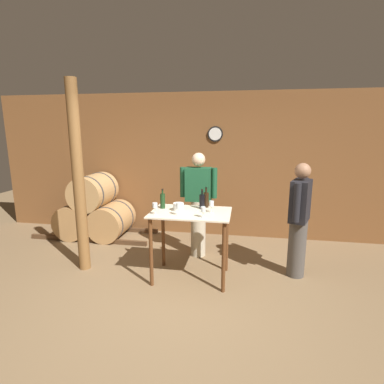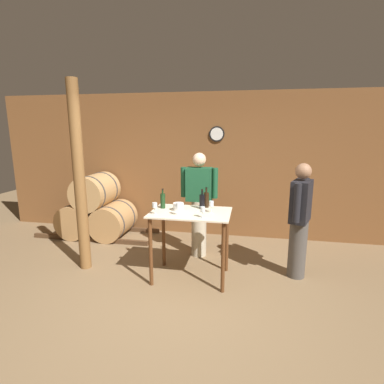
% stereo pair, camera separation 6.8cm
% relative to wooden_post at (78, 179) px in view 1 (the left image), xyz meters
% --- Properties ---
extents(ground_plane, '(14.00, 14.00, 0.00)m').
position_rel_wooden_post_xyz_m(ground_plane, '(1.54, -0.80, -1.35)').
color(ground_plane, brown).
extents(back_wall, '(8.40, 0.08, 2.70)m').
position_rel_wooden_post_xyz_m(back_wall, '(1.54, 1.82, 0.00)').
color(back_wall, brown).
rests_on(back_wall, ground_plane).
extents(barrel_rack, '(2.27, 0.84, 1.22)m').
position_rel_wooden_post_xyz_m(barrel_rack, '(-0.50, 1.31, -0.85)').
color(barrel_rack, '#4C331E').
rests_on(barrel_rack, ground_plane).
extents(tasting_table, '(1.06, 0.72, 0.95)m').
position_rel_wooden_post_xyz_m(tasting_table, '(1.60, -0.01, -0.59)').
color(tasting_table, beige).
rests_on(tasting_table, ground_plane).
extents(wooden_post, '(0.16, 0.16, 2.70)m').
position_rel_wooden_post_xyz_m(wooden_post, '(0.00, 0.00, 0.00)').
color(wooden_post, brown).
rests_on(wooden_post, ground_plane).
extents(wine_bottle_far_left, '(0.07, 0.07, 0.28)m').
position_rel_wooden_post_xyz_m(wine_bottle_far_left, '(1.19, 0.10, -0.29)').
color(wine_bottle_far_left, '#193819').
rests_on(wine_bottle_far_left, tasting_table).
extents(wine_bottle_left, '(0.07, 0.07, 0.28)m').
position_rel_wooden_post_xyz_m(wine_bottle_left, '(1.73, 0.17, -0.29)').
color(wine_bottle_left, black).
rests_on(wine_bottle_left, tasting_table).
extents(wine_bottle_center, '(0.07, 0.07, 0.29)m').
position_rel_wooden_post_xyz_m(wine_bottle_center, '(1.77, 0.27, -0.29)').
color(wine_bottle_center, black).
rests_on(wine_bottle_center, tasting_table).
extents(wine_glass_near_left, '(0.06, 0.06, 0.15)m').
position_rel_wooden_post_xyz_m(wine_glass_near_left, '(1.17, -0.21, -0.29)').
color(wine_glass_near_left, silver).
rests_on(wine_glass_near_left, tasting_table).
extents(wine_glass_near_center, '(0.06, 0.06, 0.16)m').
position_rel_wooden_post_xyz_m(wine_glass_near_center, '(1.48, -0.19, -0.28)').
color(wine_glass_near_center, silver).
rests_on(wine_glass_near_center, tasting_table).
extents(wine_glass_near_right, '(0.06, 0.06, 0.14)m').
position_rel_wooden_post_xyz_m(wine_glass_near_right, '(1.80, -0.24, -0.30)').
color(wine_glass_near_right, silver).
rests_on(wine_glass_near_right, tasting_table).
extents(wine_glass_far_side, '(0.06, 0.06, 0.16)m').
position_rel_wooden_post_xyz_m(wine_glass_far_side, '(1.88, 0.01, -0.28)').
color(wine_glass_far_side, silver).
rests_on(wine_glass_far_side, tasting_table).
extents(ice_bucket, '(0.15, 0.15, 0.11)m').
position_rel_wooden_post_xyz_m(ice_bucket, '(1.43, 0.03, -0.35)').
color(ice_bucket, white).
rests_on(ice_bucket, tasting_table).
extents(person_host, '(0.59, 0.24, 1.68)m').
position_rel_wooden_post_xyz_m(person_host, '(1.59, 0.76, -0.46)').
color(person_host, '#B7AD93').
rests_on(person_host, ground_plane).
extents(person_visitor_with_scarf, '(0.34, 0.56, 1.60)m').
position_rel_wooden_post_xyz_m(person_visitor_with_scarf, '(3.05, 0.31, -0.51)').
color(person_visitor_with_scarf, '#4C4742').
rests_on(person_visitor_with_scarf, ground_plane).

